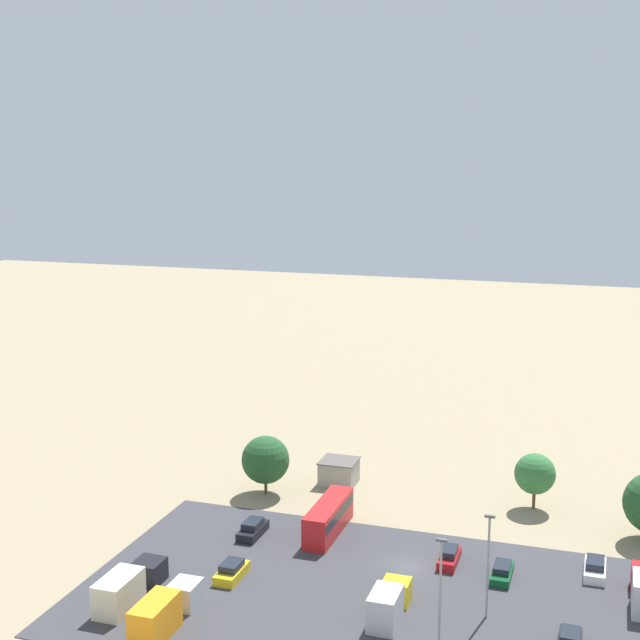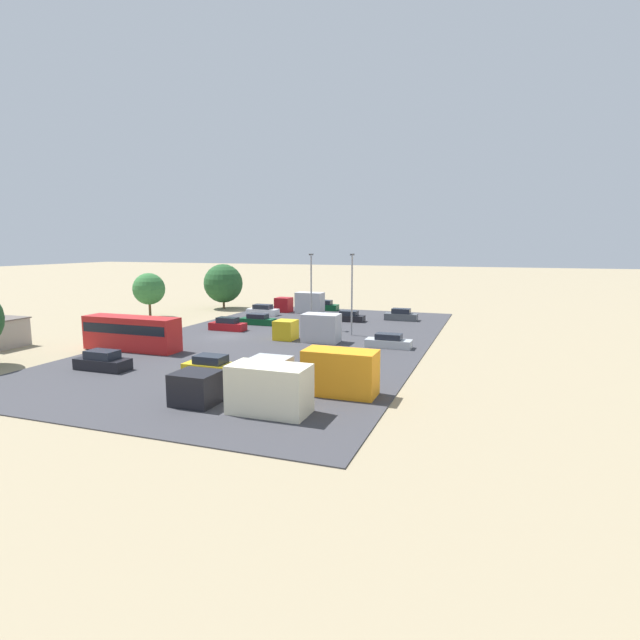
{
  "view_description": "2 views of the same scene",
  "coord_description": "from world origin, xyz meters",
  "px_view_note": "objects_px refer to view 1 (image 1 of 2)",
  "views": [
    {
      "loc": [
        -17.22,
        78.91,
        39.39
      ],
      "look_at": [
        0.98,
        23.92,
        28.53
      ],
      "focal_mm": 50.0,
      "sensor_mm": 36.0,
      "label": 1
    },
    {
      "loc": [
        49.2,
        29.14,
        10.47
      ],
      "look_at": [
        -2.53,
        10.63,
        2.16
      ],
      "focal_mm": 28.0,
      "sensor_mm": 36.0,
      "label": 2
    }
  ],
  "objects_px": {
    "parked_car_1": "(595,568)",
    "shed_building": "(339,472)",
    "parked_car_2": "(232,571)",
    "bus": "(328,517)",
    "parked_truck_1": "(164,612)",
    "parked_car_5": "(253,529)",
    "parked_truck_0": "(128,587)",
    "parked_car_6": "(449,557)",
    "parked_truck_3": "(388,604)",
    "parked_car_0": "(502,572)"
  },
  "relations": [
    {
      "from": "parked_car_1",
      "to": "shed_building",
      "type": "bearing_deg",
      "value": 153.07
    },
    {
      "from": "parked_car_1",
      "to": "parked_car_2",
      "type": "height_order",
      "value": "parked_car_1"
    },
    {
      "from": "bus",
      "to": "parked_truck_1",
      "type": "bearing_deg",
      "value": 71.99
    },
    {
      "from": "shed_building",
      "to": "parked_truck_1",
      "type": "bearing_deg",
      "value": 83.58
    },
    {
      "from": "parked_car_5",
      "to": "parked_truck_0",
      "type": "height_order",
      "value": "parked_truck_0"
    },
    {
      "from": "parked_car_1",
      "to": "parked_car_6",
      "type": "relative_size",
      "value": 1.04
    },
    {
      "from": "shed_building",
      "to": "parked_car_6",
      "type": "height_order",
      "value": "shed_building"
    },
    {
      "from": "parked_truck_1",
      "to": "shed_building",
      "type": "bearing_deg",
      "value": 83.58
    },
    {
      "from": "parked_truck_3",
      "to": "bus",
      "type": "bearing_deg",
      "value": 124.06
    },
    {
      "from": "parked_car_6",
      "to": "shed_building",
      "type": "bearing_deg",
      "value": -46.1
    },
    {
      "from": "parked_car_1",
      "to": "parked_truck_1",
      "type": "bearing_deg",
      "value": -148.08
    },
    {
      "from": "parked_car_1",
      "to": "parked_car_2",
      "type": "xyz_separation_m",
      "value": [
        32.46,
        11.3,
        -0.01
      ]
    },
    {
      "from": "parked_car_1",
      "to": "parked_car_5",
      "type": "distance_m",
      "value": 34.27
    },
    {
      "from": "bus",
      "to": "parked_car_0",
      "type": "distance_m",
      "value": 19.19
    },
    {
      "from": "bus",
      "to": "parked_car_1",
      "type": "distance_m",
      "value": 26.95
    },
    {
      "from": "parked_car_2",
      "to": "parked_car_5",
      "type": "height_order",
      "value": "parked_car_5"
    },
    {
      "from": "parked_truck_1",
      "to": "parked_truck_3",
      "type": "relative_size",
      "value": 1.3
    },
    {
      "from": "parked_car_0",
      "to": "parked_car_1",
      "type": "relative_size",
      "value": 0.99
    },
    {
      "from": "parked_truck_3",
      "to": "parked_car_1",
      "type": "bearing_deg",
      "value": 40.07
    },
    {
      "from": "parked_truck_1",
      "to": "parked_truck_3",
      "type": "xyz_separation_m",
      "value": [
        -17.57,
        -7.31,
        -0.05
      ]
    },
    {
      "from": "shed_building",
      "to": "parked_truck_0",
      "type": "height_order",
      "value": "parked_truck_0"
    },
    {
      "from": "parked_car_1",
      "to": "parked_car_0",
      "type": "bearing_deg",
      "value": -157.96
    },
    {
      "from": "shed_building",
      "to": "parked_car_6",
      "type": "distance_m",
      "value": 23.86
    },
    {
      "from": "parked_car_6",
      "to": "parked_truck_3",
      "type": "xyz_separation_m",
      "value": [
        3.09,
        12.09,
        0.73
      ]
    },
    {
      "from": "parked_car_0",
      "to": "parked_truck_0",
      "type": "bearing_deg",
      "value": 25.72
    },
    {
      "from": "parked_car_6",
      "to": "parked_truck_0",
      "type": "bearing_deg",
      "value": 32.45
    },
    {
      "from": "parked_car_2",
      "to": "parked_truck_3",
      "type": "relative_size",
      "value": 0.61
    },
    {
      "from": "bus",
      "to": "parked_truck_0",
      "type": "height_order",
      "value": "bus"
    },
    {
      "from": "parked_car_2",
      "to": "parked_truck_3",
      "type": "height_order",
      "value": "parked_truck_3"
    },
    {
      "from": "parked_car_0",
      "to": "shed_building",
      "type": "bearing_deg",
      "value": -40.53
    },
    {
      "from": "shed_building",
      "to": "parked_truck_3",
      "type": "distance_m",
      "value": 32.22
    },
    {
      "from": "parked_car_5",
      "to": "parked_truck_3",
      "type": "bearing_deg",
      "value": -34.46
    },
    {
      "from": "parked_car_1",
      "to": "parked_truck_1",
      "type": "xyz_separation_m",
      "value": [
        34.21,
        21.31,
        0.78
      ]
    },
    {
      "from": "parked_car_5",
      "to": "parked_truck_3",
      "type": "relative_size",
      "value": 0.64
    },
    {
      "from": "parked_car_2",
      "to": "parked_truck_1",
      "type": "relative_size",
      "value": 0.47
    },
    {
      "from": "shed_building",
      "to": "parked_car_5",
      "type": "xyz_separation_m",
      "value": [
        4.13,
        17.21,
        -0.74
      ]
    },
    {
      "from": "parked_car_1",
      "to": "parked_car_2",
      "type": "relative_size",
      "value": 1.07
    },
    {
      "from": "shed_building",
      "to": "parked_car_2",
      "type": "xyz_separation_m",
      "value": [
        2.37,
        26.59,
        -0.77
      ]
    },
    {
      "from": "shed_building",
      "to": "parked_car_1",
      "type": "height_order",
      "value": "shed_building"
    },
    {
      "from": "bus",
      "to": "parked_car_1",
      "type": "relative_size",
      "value": 2.16
    },
    {
      "from": "parked_truck_0",
      "to": "parked_truck_3",
      "type": "bearing_deg",
      "value": 10.82
    },
    {
      "from": "parked_truck_1",
      "to": "parked_car_0",
      "type": "bearing_deg",
      "value": 34.7
    },
    {
      "from": "parked_truck_1",
      "to": "parked_car_1",
      "type": "bearing_deg",
      "value": 31.92
    },
    {
      "from": "parked_car_1",
      "to": "parked_car_6",
      "type": "xyz_separation_m",
      "value": [
        13.55,
        1.9,
        0.0
      ]
    },
    {
      "from": "bus",
      "to": "parked_truck_0",
      "type": "relative_size",
      "value": 1.1
    },
    {
      "from": "parked_car_2",
      "to": "bus",
      "type": "bearing_deg",
      "value": -114.01
    },
    {
      "from": "parked_car_5",
      "to": "parked_car_6",
      "type": "relative_size",
      "value": 1.03
    },
    {
      "from": "parked_car_1",
      "to": "parked_car_5",
      "type": "height_order",
      "value": "parked_car_5"
    },
    {
      "from": "parked_car_2",
      "to": "parked_truck_0",
      "type": "xyz_separation_m",
      "value": [
        6.95,
        7.04,
        0.75
      ]
    },
    {
      "from": "shed_building",
      "to": "parked_car_0",
      "type": "xyz_separation_m",
      "value": [
        -21.8,
        18.64,
        -0.83
      ]
    }
  ]
}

